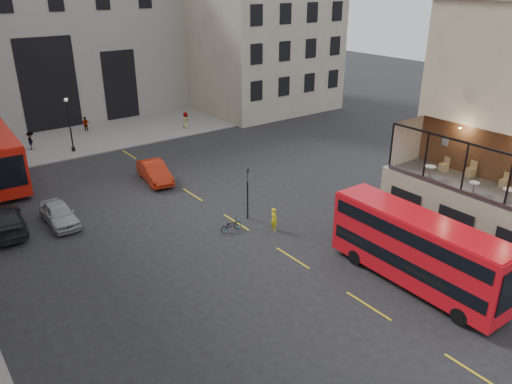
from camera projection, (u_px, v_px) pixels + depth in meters
ground at (393, 293)px, 26.87m from camera, size 140.00×140.00×0.00m
host_frontage at (468, 223)px, 29.56m from camera, size 3.00×11.00×4.50m
cafe_floor at (475, 187)px, 28.66m from camera, size 3.00×10.00×0.10m
gateway at (29, 39)px, 55.71m from camera, size 35.00×10.60×18.00m
building_right at (252, 23)px, 63.18m from camera, size 16.60×18.60×20.00m
pavement_far at (61, 142)px, 51.49m from camera, size 40.00×12.00×0.12m
traffic_light_near at (248, 187)px, 34.19m from camera, size 0.16×0.20×3.80m
street_lamp_b at (70, 128)px, 47.63m from camera, size 0.36×0.36×5.33m
bus_near at (417, 247)px, 26.74m from camera, size 2.52×10.33×4.11m
car_a at (59, 214)px, 34.07m from camera, size 1.83×4.50×1.53m
car_b at (155, 172)px, 41.31m from camera, size 2.43×5.18×1.64m
car_c at (5, 220)px, 33.06m from camera, size 2.72×5.77×1.63m
bicycle at (231, 225)px, 33.27m from camera, size 1.60×0.57×0.84m
cyclist at (274, 219)px, 33.24m from camera, size 0.43×0.62×1.61m
pedestrian_b at (31, 141)px, 48.68m from camera, size 1.10×1.40×1.91m
pedestrian_c at (86, 125)px, 54.52m from camera, size 1.09×0.65×1.73m
pedestrian_d at (186, 121)px, 55.74m from camera, size 0.73×1.00×1.88m
cafe_table_near at (509, 194)px, 26.33m from camera, size 0.63×0.63×0.79m
cafe_table_mid at (474, 186)px, 27.48m from camera, size 0.54×0.54×0.67m
cafe_table_far at (430, 170)px, 29.55m from camera, size 0.62×0.62×0.77m
cafe_chair_b at (504, 183)px, 28.40m from camera, size 0.47×0.47×0.86m
cafe_chair_c at (471, 172)px, 29.95m from camera, size 0.54×0.54×0.97m
cafe_chair_d at (444, 167)px, 30.79m from camera, size 0.52×0.52×0.89m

